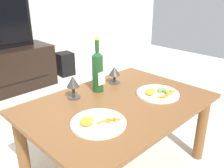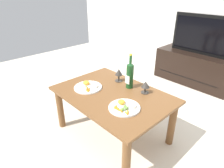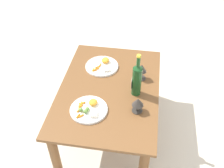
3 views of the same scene
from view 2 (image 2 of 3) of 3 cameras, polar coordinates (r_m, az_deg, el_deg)
ground_plane at (r=2.19m, az=0.20°, el=-14.21°), size 6.40×6.40×0.00m
dining_table at (r=1.94m, az=0.22°, el=-5.00°), size 1.12×0.78×0.50m
tv_stand at (r=3.43m, az=22.83°, el=4.34°), size 1.18×0.47×0.50m
tv_screen at (r=3.28m, az=24.49°, el=12.99°), size 0.87×0.05×0.58m
wine_bottle at (r=1.95m, az=5.23°, el=2.81°), size 0.07×0.07×0.36m
goblet_left at (r=2.10m, az=2.00°, el=3.25°), size 0.08×0.08×0.14m
goblet_right at (r=1.90m, az=9.72°, el=-0.33°), size 0.08×0.08×0.12m
dinner_plate_left at (r=2.01m, az=-6.98°, el=-0.79°), size 0.28×0.28×0.05m
dinner_plate_right at (r=1.68m, az=3.62°, el=-6.70°), size 0.27×0.27×0.05m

